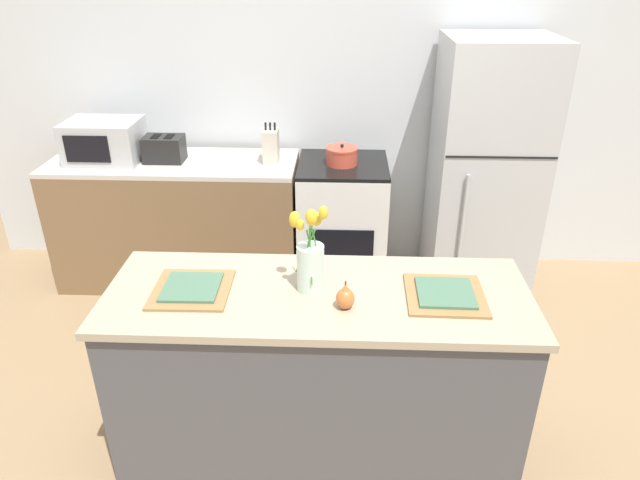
# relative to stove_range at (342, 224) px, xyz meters

# --- Properties ---
(ground_plane) EXTENTS (10.00, 10.00, 0.00)m
(ground_plane) POSITION_rel_stove_range_xyz_m (-0.10, -1.60, -0.45)
(ground_plane) COLOR #997A56
(back_wall) EXTENTS (5.20, 0.08, 2.70)m
(back_wall) POSITION_rel_stove_range_xyz_m (-0.10, 0.40, 0.90)
(back_wall) COLOR silver
(back_wall) RESTS_ON ground_plane
(kitchen_island) EXTENTS (1.80, 0.66, 0.89)m
(kitchen_island) POSITION_rel_stove_range_xyz_m (-0.10, -1.60, -0.01)
(kitchen_island) COLOR #4C4C51
(kitchen_island) RESTS_ON ground_plane
(back_counter) EXTENTS (1.68, 0.60, 0.90)m
(back_counter) POSITION_rel_stove_range_xyz_m (-1.16, 0.00, 0.00)
(back_counter) COLOR brown
(back_counter) RESTS_ON ground_plane
(stove_range) EXTENTS (0.60, 0.61, 0.90)m
(stove_range) POSITION_rel_stove_range_xyz_m (0.00, 0.00, 0.00)
(stove_range) COLOR silver
(stove_range) RESTS_ON ground_plane
(refrigerator) EXTENTS (0.68, 0.67, 1.72)m
(refrigerator) POSITION_rel_stove_range_xyz_m (0.95, 0.00, 0.41)
(refrigerator) COLOR #B7BABC
(refrigerator) RESTS_ON ground_plane
(flower_vase) EXTENTS (0.16, 0.15, 0.40)m
(flower_vase) POSITION_rel_stove_range_xyz_m (-0.13, -1.57, 0.58)
(flower_vase) COLOR silver
(flower_vase) RESTS_ON kitchen_island
(pear_figurine) EXTENTS (0.08, 0.08, 0.12)m
(pear_figurine) POSITION_rel_stove_range_xyz_m (0.02, -1.71, 0.49)
(pear_figurine) COLOR #C66B33
(pear_figurine) RESTS_ON kitchen_island
(plate_setting_left) EXTENTS (0.33, 0.33, 0.02)m
(plate_setting_left) POSITION_rel_stove_range_xyz_m (-0.63, -1.61, 0.45)
(plate_setting_left) COLOR olive
(plate_setting_left) RESTS_ON kitchen_island
(plate_setting_right) EXTENTS (0.33, 0.33, 0.02)m
(plate_setting_right) POSITION_rel_stove_range_xyz_m (0.43, -1.61, 0.45)
(plate_setting_right) COLOR olive
(plate_setting_right) RESTS_ON kitchen_island
(toaster) EXTENTS (0.28, 0.18, 0.17)m
(toaster) POSITION_rel_stove_range_xyz_m (-1.20, -0.00, 0.54)
(toaster) COLOR black
(toaster) RESTS_ON back_counter
(cooking_pot) EXTENTS (0.22, 0.22, 0.14)m
(cooking_pot) POSITION_rel_stove_range_xyz_m (-0.01, -0.02, 0.51)
(cooking_pot) COLOR #CC4C38
(cooking_pot) RESTS_ON stove_range
(microwave) EXTENTS (0.48, 0.37, 0.27)m
(microwave) POSITION_rel_stove_range_xyz_m (-1.60, -0.00, 0.59)
(microwave) COLOR #B7BABC
(microwave) RESTS_ON back_counter
(knife_block) EXTENTS (0.10, 0.14, 0.27)m
(knife_block) POSITION_rel_stove_range_xyz_m (-0.48, 0.00, 0.56)
(knife_block) COLOR beige
(knife_block) RESTS_ON back_counter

